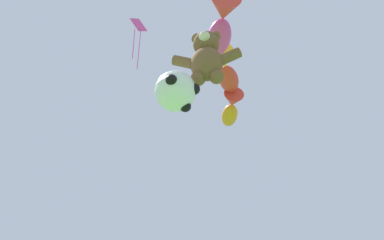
{
  "coord_description": "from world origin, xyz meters",
  "views": [
    {
      "loc": [
        1.54,
        -3.59,
        1.43
      ],
      "look_at": [
        0.08,
        5.32,
        8.74
      ],
      "focal_mm": 40.0,
      "sensor_mm": 36.0,
      "label": 1
    }
  ],
  "objects_px": {
    "teddy_bear_kite": "(206,57)",
    "soccer_ball_kite": "(176,91)",
    "fish_kite_crimson": "(226,70)",
    "diamond_kite": "(138,31)",
    "fish_kite_tangerine": "(231,108)",
    "fish_kite_magenta": "(222,24)"
  },
  "relations": [
    {
      "from": "teddy_bear_kite",
      "to": "soccer_ball_kite",
      "type": "height_order",
      "value": "teddy_bear_kite"
    },
    {
      "from": "teddy_bear_kite",
      "to": "fish_kite_crimson",
      "type": "bearing_deg",
      "value": 84.92
    },
    {
      "from": "soccer_ball_kite",
      "to": "diamond_kite",
      "type": "bearing_deg",
      "value": 132.08
    },
    {
      "from": "teddy_bear_kite",
      "to": "diamond_kite",
      "type": "bearing_deg",
      "value": 144.18
    },
    {
      "from": "soccer_ball_kite",
      "to": "diamond_kite",
      "type": "height_order",
      "value": "diamond_kite"
    },
    {
      "from": "soccer_ball_kite",
      "to": "fish_kite_tangerine",
      "type": "distance_m",
      "value": 7.62
    },
    {
      "from": "fish_kite_magenta",
      "to": "diamond_kite",
      "type": "xyz_separation_m",
      "value": [
        -3.35,
        0.85,
        1.31
      ]
    },
    {
      "from": "soccer_ball_kite",
      "to": "fish_kite_crimson",
      "type": "xyz_separation_m",
      "value": [
        1.15,
        4.01,
        4.67
      ]
    },
    {
      "from": "teddy_bear_kite",
      "to": "fish_kite_crimson",
      "type": "xyz_separation_m",
      "value": [
        0.34,
        3.79,
        3.28
      ]
    },
    {
      "from": "soccer_ball_kite",
      "to": "fish_kite_magenta",
      "type": "relative_size",
      "value": 0.46
    },
    {
      "from": "fish_kite_tangerine",
      "to": "soccer_ball_kite",
      "type": "bearing_deg",
      "value": -100.77
    },
    {
      "from": "diamond_kite",
      "to": "soccer_ball_kite",
      "type": "bearing_deg",
      "value": -47.92
    },
    {
      "from": "fish_kite_crimson",
      "to": "fish_kite_tangerine",
      "type": "relative_size",
      "value": 1.07
    },
    {
      "from": "diamond_kite",
      "to": "fish_kite_crimson",
      "type": "bearing_deg",
      "value": 27.29
    },
    {
      "from": "fish_kite_crimson",
      "to": "fish_kite_magenta",
      "type": "bearing_deg",
      "value": -87.82
    },
    {
      "from": "fish_kite_tangerine",
      "to": "diamond_kite",
      "type": "height_order",
      "value": "diamond_kite"
    },
    {
      "from": "fish_kite_tangerine",
      "to": "diamond_kite",
      "type": "distance_m",
      "value": 5.14
    },
    {
      "from": "fish_kite_magenta",
      "to": "fish_kite_tangerine",
      "type": "height_order",
      "value": "fish_kite_magenta"
    },
    {
      "from": "fish_kite_magenta",
      "to": "diamond_kite",
      "type": "bearing_deg",
      "value": 165.73
    },
    {
      "from": "fish_kite_crimson",
      "to": "teddy_bear_kite",
      "type": "bearing_deg",
      "value": -95.08
    },
    {
      "from": "fish_kite_magenta",
      "to": "fish_kite_tangerine",
      "type": "xyz_separation_m",
      "value": [
        -0.09,
        4.62,
        0.04
      ]
    },
    {
      "from": "teddy_bear_kite",
      "to": "fish_kite_crimson",
      "type": "relative_size",
      "value": 0.86
    }
  ]
}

